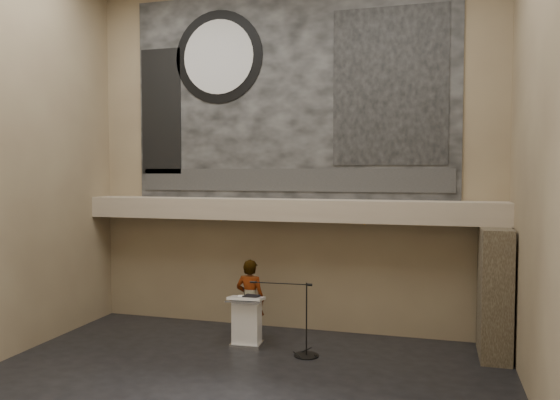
% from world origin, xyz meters
% --- Properties ---
extents(floor, '(10.00, 10.00, 0.00)m').
position_xyz_m(floor, '(0.00, 0.00, 0.00)').
color(floor, black).
rests_on(floor, ground).
extents(wall_back, '(10.00, 0.02, 8.50)m').
position_xyz_m(wall_back, '(0.00, 4.00, 4.25)').
color(wall_back, '#7A664D').
rests_on(wall_back, floor).
extents(wall_front, '(10.00, 0.02, 8.50)m').
position_xyz_m(wall_front, '(0.00, -4.00, 4.25)').
color(wall_front, '#7A664D').
rests_on(wall_front, floor).
extents(wall_right, '(0.02, 8.00, 8.50)m').
position_xyz_m(wall_right, '(5.00, 0.00, 4.25)').
color(wall_right, '#7A664D').
rests_on(wall_right, floor).
extents(soffit, '(10.00, 0.80, 0.50)m').
position_xyz_m(soffit, '(0.00, 3.60, 2.95)').
color(soffit, tan).
rests_on(soffit, wall_back).
extents(sprinkler_left, '(0.04, 0.04, 0.06)m').
position_xyz_m(sprinkler_left, '(-1.60, 3.55, 2.67)').
color(sprinkler_left, '#B2893D').
rests_on(sprinkler_left, soffit).
extents(sprinkler_right, '(0.04, 0.04, 0.06)m').
position_xyz_m(sprinkler_right, '(1.90, 3.55, 2.67)').
color(sprinkler_right, '#B2893D').
rests_on(sprinkler_right, soffit).
extents(banner, '(8.00, 0.05, 5.00)m').
position_xyz_m(banner, '(0.00, 3.97, 5.70)').
color(banner, black).
rests_on(banner, wall_back).
extents(banner_text_strip, '(7.76, 0.02, 0.55)m').
position_xyz_m(banner_text_strip, '(0.00, 3.93, 3.65)').
color(banner_text_strip, '#2A2A2A').
rests_on(banner_text_strip, banner).
extents(banner_clock_rim, '(2.30, 0.02, 2.30)m').
position_xyz_m(banner_clock_rim, '(-1.80, 3.93, 6.70)').
color(banner_clock_rim, black).
rests_on(banner_clock_rim, banner).
extents(banner_clock_face, '(1.84, 0.02, 1.84)m').
position_xyz_m(banner_clock_face, '(-1.80, 3.91, 6.70)').
color(banner_clock_face, silver).
rests_on(banner_clock_face, banner).
extents(banner_building_print, '(2.60, 0.02, 3.60)m').
position_xyz_m(banner_building_print, '(2.40, 3.93, 5.80)').
color(banner_building_print, black).
rests_on(banner_building_print, banner).
extents(banner_brick_print, '(1.10, 0.02, 3.20)m').
position_xyz_m(banner_brick_print, '(-3.40, 3.93, 5.40)').
color(banner_brick_print, black).
rests_on(banner_brick_print, banner).
extents(stone_pier, '(0.60, 1.40, 2.70)m').
position_xyz_m(stone_pier, '(4.65, 3.15, 1.35)').
color(stone_pier, '#3F3526').
rests_on(stone_pier, floor).
extents(lectern, '(0.78, 0.58, 1.14)m').
position_xyz_m(lectern, '(-0.53, 2.38, 0.55)').
color(lectern, silver).
rests_on(lectern, floor).
extents(binder, '(0.36, 0.30, 0.04)m').
position_xyz_m(binder, '(-0.42, 2.38, 1.12)').
color(binder, black).
rests_on(binder, lectern).
extents(papers, '(0.29, 0.36, 0.00)m').
position_xyz_m(papers, '(-0.61, 2.34, 1.10)').
color(papers, white).
rests_on(papers, lectern).
extents(speaker_person, '(0.70, 0.48, 1.86)m').
position_xyz_m(speaker_person, '(-0.60, 2.82, 0.93)').
color(speaker_person, beige).
rests_on(speaker_person, floor).
extents(mic_stand, '(1.47, 0.52, 1.55)m').
position_xyz_m(mic_stand, '(0.85, 2.09, 0.23)').
color(mic_stand, black).
rests_on(mic_stand, floor).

